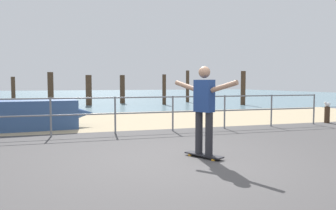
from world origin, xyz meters
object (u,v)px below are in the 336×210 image
Objects in this scene: sailboat at (5,113)px; seagull at (327,104)px; skateboarder at (204,105)px; skateboard at (204,155)px; bollard_short at (327,115)px.

seagull is (10.51, -1.47, 0.15)m from sailboat.
sailboat reaches higher than skateboarder.
sailboat is 10.61m from seagull.
skateboard is 0.49× the size of skateboarder.
skateboard is 1.76× the size of seagull.
sailboat reaches higher than skateboard.
sailboat is at bearing 172.04° from seagull.
seagull is (6.29, 3.59, -0.34)m from skateboarder.
skateboarder is at bearing -150.28° from seagull.
sailboat is 6.60m from skateboarder.
skateboard is 0.95m from skateboarder.
skateboarder is 7.29m from bollard_short.
skateboard is 1.34× the size of bollard_short.
seagull reaches higher than bollard_short.
sailboat reaches higher than bollard_short.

